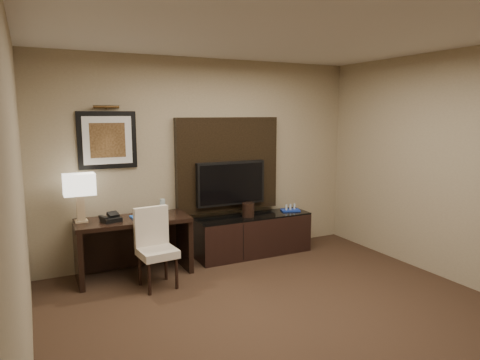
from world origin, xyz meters
TOP-DOWN VIEW (x-y plane):
  - floor at (0.00, 0.00)m, footprint 4.50×5.00m
  - ceiling at (0.00, 0.00)m, footprint 4.50×5.00m
  - wall_back at (0.00, 2.50)m, footprint 4.50×0.01m
  - wall_left at (-2.25, 0.00)m, footprint 0.01×5.00m
  - desk at (-1.10, 2.15)m, footprint 1.36×0.63m
  - credenza at (0.58, 2.20)m, footprint 1.64×0.46m
  - tv_wall_panel at (0.30, 2.44)m, footprint 1.50×0.12m
  - tv at (0.30, 2.34)m, footprint 1.00×0.08m
  - artwork at (-1.30, 2.48)m, footprint 0.70×0.04m
  - picture_light at (-1.30, 2.44)m, footprint 0.04×0.04m
  - desk_chair at (-0.94, 1.67)m, footprint 0.44×0.50m
  - table_lamp at (-1.67, 2.25)m, footprint 0.40×0.25m
  - desk_phone at (-1.36, 2.11)m, footprint 0.25×0.23m
  - blue_folder at (-1.00, 2.10)m, footprint 0.24×0.32m
  - book at (-0.97, 2.14)m, footprint 0.16×0.05m
  - water_bottle at (-0.71, 2.22)m, footprint 0.07×0.07m
  - ice_bucket at (0.48, 2.17)m, footprint 0.18×0.18m
  - minibar_tray at (1.20, 2.21)m, footprint 0.30×0.23m

SIDE VIEW (x-z plane):
  - floor at x=0.00m, z-range -0.01..0.00m
  - credenza at x=0.58m, z-range 0.00..0.56m
  - desk at x=-1.10m, z-range 0.00..0.72m
  - desk_chair at x=-0.94m, z-range 0.00..0.84m
  - minibar_tray at x=1.20m, z-range 0.56..0.66m
  - ice_bucket at x=0.48m, z-range 0.56..0.76m
  - blue_folder at x=-1.00m, z-range 0.72..0.74m
  - desk_phone at x=-1.36m, z-range 0.72..0.82m
  - water_bottle at x=-0.71m, z-range 0.72..0.91m
  - book at x=-0.97m, z-range 0.72..0.94m
  - tv at x=0.30m, z-range 0.72..1.32m
  - table_lamp at x=-1.67m, z-range 0.72..1.33m
  - tv_wall_panel at x=0.30m, z-range 0.62..1.92m
  - wall_back at x=0.00m, z-range 0.00..2.70m
  - wall_left at x=-2.25m, z-range 0.00..2.70m
  - artwork at x=-1.30m, z-range 1.30..2.00m
  - picture_light at x=-1.30m, z-range 1.90..2.20m
  - ceiling at x=0.00m, z-range 2.70..2.71m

